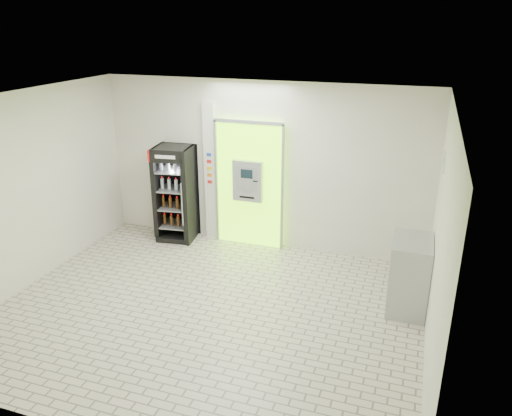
% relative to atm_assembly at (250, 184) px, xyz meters
% --- Properties ---
extents(ground, '(6.00, 6.00, 0.00)m').
position_rel_atm_assembly_xyz_m(ground, '(0.20, -2.41, -1.17)').
color(ground, '#BCAF9C').
rests_on(ground, ground).
extents(room_shell, '(6.00, 6.00, 6.00)m').
position_rel_atm_assembly_xyz_m(room_shell, '(0.20, -2.41, 0.67)').
color(room_shell, silver).
rests_on(room_shell, ground).
extents(atm_assembly, '(1.30, 0.24, 2.33)m').
position_rel_atm_assembly_xyz_m(atm_assembly, '(0.00, 0.00, 0.00)').
color(atm_assembly, '#89FF0E').
rests_on(atm_assembly, ground).
extents(pillar, '(0.22, 0.11, 2.60)m').
position_rel_atm_assembly_xyz_m(pillar, '(-0.78, 0.04, 0.13)').
color(pillar, silver).
rests_on(pillar, ground).
extents(beverage_cooler, '(0.75, 0.70, 1.80)m').
position_rel_atm_assembly_xyz_m(beverage_cooler, '(-1.39, -0.22, -0.31)').
color(beverage_cooler, black).
rests_on(beverage_cooler, ground).
extents(steel_cabinet, '(0.55, 0.82, 1.08)m').
position_rel_atm_assembly_xyz_m(steel_cabinet, '(2.92, -1.41, -0.63)').
color(steel_cabinet, '#A2A4A9').
rests_on(steel_cabinet, ground).
extents(exit_sign, '(0.02, 0.22, 0.26)m').
position_rel_atm_assembly_xyz_m(exit_sign, '(3.19, -1.01, 0.95)').
color(exit_sign, white).
rests_on(exit_sign, room_shell).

